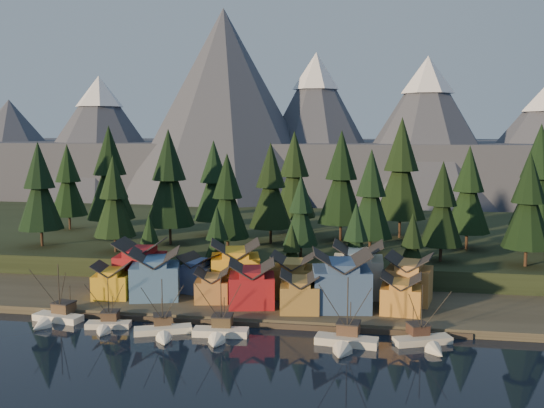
% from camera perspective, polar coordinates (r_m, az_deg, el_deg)
% --- Properties ---
extents(ground, '(500.00, 500.00, 0.00)m').
position_cam_1_polar(ground, '(99.99, -4.25, -14.11)').
color(ground, black).
rests_on(ground, ground).
extents(shore_strip, '(400.00, 50.00, 1.50)m').
position_cam_1_polar(shore_strip, '(137.06, -0.23, -7.89)').
color(shore_strip, '#343025').
rests_on(shore_strip, ground).
extents(hillside, '(420.00, 100.00, 6.00)m').
position_cam_1_polar(hillside, '(184.89, 2.41, -3.28)').
color(hillside, black).
rests_on(hillside, ground).
extents(dock, '(80.00, 4.00, 1.00)m').
position_cam_1_polar(dock, '(114.99, -2.26, -10.98)').
color(dock, '#40382E').
rests_on(dock, ground).
extents(mountain_ridge, '(560.00, 190.00, 90.00)m').
position_cam_1_polar(mountain_ridge, '(305.45, 4.55, 5.12)').
color(mountain_ridge, '#494D5E').
rests_on(mountain_ridge, ground).
extents(boat_0, '(10.17, 10.75, 12.07)m').
position_cam_1_polar(boat_0, '(122.25, -19.85, -9.39)').
color(boat_0, white).
rests_on(boat_0, ground).
extents(boat_1, '(8.56, 9.07, 10.27)m').
position_cam_1_polar(boat_1, '(115.59, -15.29, -10.34)').
color(boat_1, beige).
rests_on(boat_1, ground).
extents(boat_2, '(10.73, 11.05, 10.76)m').
position_cam_1_polar(boat_2, '(110.34, -10.22, -11.09)').
color(boat_2, white).
rests_on(boat_2, ground).
extents(boat_3, '(10.12, 10.90, 11.93)m').
position_cam_1_polar(boat_3, '(107.69, -4.97, -11.25)').
color(boat_3, white).
rests_on(boat_3, ground).
extents(boat_5, '(11.05, 11.81, 12.77)m').
position_cam_1_polar(boat_5, '(103.57, 6.93, -11.94)').
color(boat_5, beige).
rests_on(boat_5, ground).
extents(boat_6, '(10.51, 10.93, 11.21)m').
position_cam_1_polar(boat_6, '(106.64, 14.28, -11.76)').
color(boat_6, beige).
rests_on(boat_6, ground).
extents(house_front_0, '(8.11, 7.78, 7.20)m').
position_cam_1_polar(house_front_0, '(130.06, -14.82, -6.89)').
color(house_front_0, gold).
rests_on(house_front_0, shore_strip).
extents(house_front_1, '(11.77, 11.49, 10.03)m').
position_cam_1_polar(house_front_1, '(127.57, -10.93, -6.37)').
color(house_front_1, '#3D6392').
rests_on(house_front_1, shore_strip).
extents(house_front_2, '(7.65, 7.69, 6.50)m').
position_cam_1_polar(house_front_2, '(123.88, -5.65, -7.56)').
color(house_front_2, '#9F6E38').
rests_on(house_front_2, shore_strip).
extents(house_front_3, '(10.23, 9.90, 8.95)m').
position_cam_1_polar(house_front_3, '(120.01, -1.91, -7.37)').
color(house_front_3, maroon).
rests_on(house_front_3, shore_strip).
extents(house_front_4, '(8.27, 8.78, 7.53)m').
position_cam_1_polar(house_front_4, '(116.94, 2.61, -8.14)').
color(house_front_4, olive).
rests_on(house_front_4, shore_strip).
extents(house_front_5, '(12.12, 11.29, 11.34)m').
position_cam_1_polar(house_front_5, '(118.24, 6.56, -7.01)').
color(house_front_5, '#324D78').
rests_on(house_front_5, shore_strip).
extents(house_front_6, '(7.96, 7.59, 7.40)m').
position_cam_1_polar(house_front_6, '(118.07, 12.03, -8.17)').
color(house_front_6, '#C38332').
rests_on(house_front_6, shore_strip).
extents(house_back_0, '(10.59, 10.23, 10.68)m').
position_cam_1_polar(house_back_0, '(135.22, -12.29, -5.49)').
color(house_back_0, maroon).
rests_on(house_back_0, shore_strip).
extents(house_back_1, '(8.72, 8.78, 7.99)m').
position_cam_1_polar(house_back_1, '(131.08, -6.87, -6.41)').
color(house_back_1, '#3A518B').
rests_on(house_back_1, shore_strip).
extents(house_back_2, '(12.10, 11.48, 10.81)m').
position_cam_1_polar(house_back_2, '(130.84, -3.47, -5.73)').
color(house_back_2, gold).
rests_on(house_back_2, shore_strip).
extents(house_back_3, '(9.14, 8.19, 9.05)m').
position_cam_1_polar(house_back_3, '(126.53, 2.01, -6.59)').
color(house_back_3, olive).
rests_on(house_back_3, shore_strip).
extents(house_back_4, '(10.37, 9.97, 11.14)m').
position_cam_1_polar(house_back_4, '(128.40, 8.09, -5.95)').
color(house_back_4, silver).
rests_on(house_back_4, shore_strip).
extents(house_back_5, '(10.16, 10.24, 9.67)m').
position_cam_1_polar(house_back_5, '(125.42, 12.77, -6.74)').
color(house_back_5, '#AC783D').
rests_on(house_back_5, shore_strip).
extents(tree_hill_0, '(11.61, 11.61, 27.05)m').
position_cam_1_polar(tree_hill_0, '(166.41, -21.03, 1.30)').
color(tree_hill_0, '#332319').
rests_on(tree_hill_0, hillside).
extents(tree_hill_1, '(13.41, 13.41, 31.25)m').
position_cam_1_polar(tree_hill_1, '(174.81, -15.00, 2.53)').
color(tree_hill_1, '#332319').
rests_on(tree_hill_1, hillside).
extents(tree_hill_2, '(10.24, 10.24, 23.86)m').
position_cam_1_polar(tree_hill_2, '(152.93, -14.65, 0.41)').
color(tree_hill_2, '#332319').
rests_on(tree_hill_2, hillside).
extents(tree_hill_3, '(13.00, 13.00, 30.28)m').
position_cam_1_polar(tree_hill_3, '(159.99, -9.65, 2.09)').
color(tree_hill_3, '#332319').
rests_on(tree_hill_3, hillside).
extents(tree_hill_4, '(11.64, 11.64, 27.12)m').
position_cam_1_polar(tree_hill_4, '(172.08, -5.48, 1.92)').
color(tree_hill_4, '#332319').
rests_on(tree_hill_4, hillside).
extents(tree_hill_5, '(10.52, 10.52, 24.50)m').
position_cam_1_polar(tree_hill_5, '(145.65, -4.22, 0.44)').
color(tree_hill_5, '#332319').
rests_on(tree_hill_5, hillside).
extents(tree_hill_6, '(11.50, 11.50, 26.79)m').
position_cam_1_polar(tree_hill_6, '(158.52, -0.12, 1.45)').
color(tree_hill_6, '#332319').
rests_on(tree_hill_6, hillside).
extents(tree_hill_7, '(8.39, 8.39, 19.54)m').
position_cam_1_polar(tree_hill_7, '(140.84, 2.72, -0.88)').
color(tree_hill_7, '#332319').
rests_on(tree_hill_7, hillside).
extents(tree_hill_8, '(12.89, 12.89, 30.03)m').
position_cam_1_polar(tree_hill_8, '(163.31, 6.53, 2.19)').
color(tree_hill_8, '#332319').
rests_on(tree_hill_8, hillside).
extents(tree_hill_9, '(10.96, 10.96, 25.52)m').
position_cam_1_polar(tree_hill_9, '(146.41, 9.29, 0.62)').
color(tree_hill_9, '#332319').
rests_on(tree_hill_9, hillside).
extents(tree_hill_10, '(14.38, 14.38, 33.49)m').
position_cam_1_polar(tree_hill_10, '(171.08, 12.05, 2.94)').
color(tree_hill_10, '#332319').
rests_on(tree_hill_10, hillside).
extents(tree_hill_11, '(9.91, 9.91, 23.08)m').
position_cam_1_polar(tree_hill_11, '(142.44, 15.72, -0.27)').
color(tree_hill_11, '#332319').
rests_on(tree_hill_11, hillside).
extents(tree_hill_12, '(11.23, 11.23, 26.16)m').
position_cam_1_polar(tree_hill_12, '(159.05, 17.99, 1.00)').
color(tree_hill_12, '#332319').
rests_on(tree_hill_12, hillside).
extents(tree_hill_13, '(10.82, 10.82, 25.20)m').
position_cam_1_polar(tree_hill_13, '(143.43, 22.98, -0.04)').
color(tree_hill_13, '#332319').
rests_on(tree_hill_13, hillside).
extents(tree_hill_14, '(13.58, 13.58, 31.63)m').
position_cam_1_polar(tree_hill_14, '(168.21, 23.81, 2.08)').
color(tree_hill_14, '#332319').
rests_on(tree_hill_14, hillside).
extents(tree_hill_15, '(12.75, 12.75, 29.71)m').
position_cam_1_polar(tree_hill_15, '(174.53, 2.11, 2.48)').
color(tree_hill_15, '#332319').
rests_on(tree_hill_15, hillside).
extents(tree_hill_16, '(11.09, 11.09, 25.83)m').
position_cam_1_polar(tree_hill_16, '(191.96, -18.63, 1.90)').
color(tree_hill_16, '#332319').
rests_on(tree_hill_16, hillside).
extents(tree_shore_0, '(6.54, 6.54, 15.23)m').
position_cam_1_polar(tree_shore_0, '(142.39, -11.43, -3.73)').
color(tree_shore_0, '#332319').
rests_on(tree_shore_0, shore_strip).
extents(tree_shore_1, '(7.58, 7.58, 17.67)m').
position_cam_1_polar(tree_shore_1, '(137.28, -5.19, -3.45)').
color(tree_shore_1, '#332319').
rests_on(tree_shore_1, shore_strip).
extents(tree_shore_2, '(5.93, 5.93, 13.81)m').
position_cam_1_polar(tree_shore_2, '(134.43, 1.87, -4.57)').
color(tree_shore_2, '#332319').
rests_on(tree_shore_2, shore_strip).
extents(tree_shore_3, '(8.16, 8.16, 19.00)m').
position_cam_1_polar(tree_shore_3, '(132.78, 7.89, -3.52)').
color(tree_shore_3, '#332319').
rests_on(tree_shore_3, shore_strip).
extents(tree_shore_4, '(7.34, 7.34, 17.11)m').
position_cam_1_polar(tree_shore_4, '(133.19, 13.06, -4.06)').
color(tree_shore_4, '#332319').
rests_on(tree_shore_4, shore_strip).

